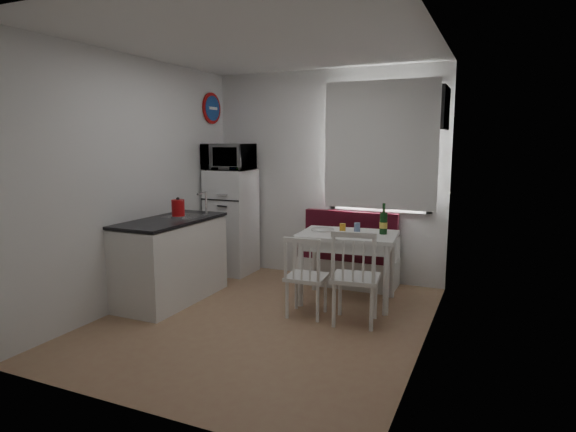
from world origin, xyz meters
name	(u,v)px	position (x,y,z in m)	size (l,w,h in m)	color
floor	(264,320)	(0.00, 0.00, 0.00)	(3.00, 3.50, 0.02)	#A57758
ceiling	(262,42)	(0.00, 0.00, 2.60)	(3.00, 3.50, 0.02)	white
wall_back	(326,175)	(0.00, 1.75, 1.30)	(3.00, 0.02, 2.60)	white
wall_front	(132,212)	(0.00, -1.75, 1.30)	(3.00, 0.02, 2.60)	white
wall_left	(137,182)	(-1.50, 0.00, 1.30)	(0.02, 3.50, 2.60)	white
wall_right	(429,194)	(1.50, 0.00, 1.30)	(0.02, 3.50, 2.60)	white
window	(381,150)	(0.70, 1.72, 1.62)	(1.22, 0.06, 1.47)	white
curtain	(380,146)	(0.70, 1.65, 1.68)	(1.35, 0.02, 1.50)	white
kitchen_counter	(172,259)	(-1.20, 0.16, 0.46)	(0.62, 1.32, 1.16)	white
wall_sign	(212,108)	(-1.47, 1.45, 2.15)	(0.40, 0.40, 0.03)	#184290
picture_frame	(445,108)	(1.48, 1.10, 2.05)	(0.04, 0.52, 0.42)	black
bench	(347,260)	(0.36, 1.51, 0.29)	(1.22, 0.47, 0.87)	white
dining_table	(348,241)	(0.57, 0.87, 0.67)	(1.08, 0.81, 0.76)	white
chair_left	(303,268)	(0.32, 0.22, 0.51)	(0.41, 0.40, 0.44)	white
chair_right	(353,268)	(0.82, 0.21, 0.57)	(0.48, 0.47, 0.49)	white
fridge	(232,222)	(-1.18, 1.40, 0.68)	(0.54, 0.54, 1.36)	white
microwave	(228,157)	(-1.18, 1.35, 1.53)	(0.60, 0.41, 0.33)	white
kettle	(178,208)	(-1.15, 0.23, 1.01)	(0.17, 0.17, 0.22)	#B20E11
wine_bottle	(384,219)	(0.92, 0.97, 0.92)	(0.08, 0.08, 0.33)	#133E18
drinking_glass_orange	(343,229)	(0.52, 0.82, 0.81)	(0.06, 0.06, 0.11)	gold
drinking_glass_blue	(357,228)	(0.65, 0.92, 0.81)	(0.07, 0.07, 0.11)	#6E88BB
plate	(323,230)	(0.27, 0.89, 0.77)	(0.25, 0.25, 0.02)	white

